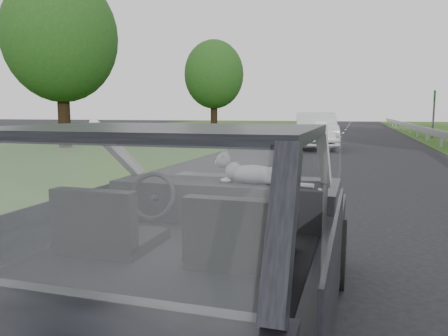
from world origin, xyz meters
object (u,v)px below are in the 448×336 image
Objects in this scene: other_car at (315,130)px; highway_sign at (434,114)px; subject_car at (188,240)px; cat at (254,173)px.

other_car is 1.66× the size of highway_sign.
subject_car is 0.75m from cat.
highway_sign is (4.87, 24.80, 0.29)m from cat.
subject_car is 16.18m from other_car.
other_car is 10.96m from highway_sign.
highway_sign is at bearing 78.52° from subject_car.
highway_sign reaches higher than cat.
highway_sign is (5.86, 9.24, 0.62)m from other_car.
other_car is (-0.98, 15.56, -0.33)m from cat.
highway_sign is at bearing 84.05° from cat.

